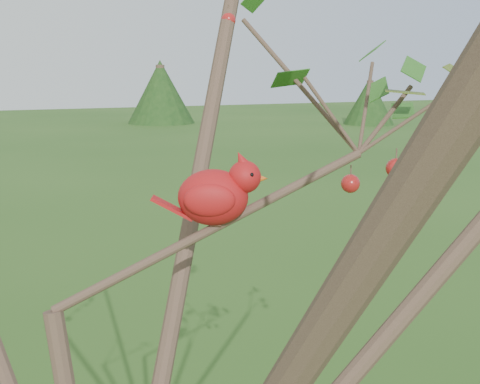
{
  "coord_description": "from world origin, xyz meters",
  "views": [
    {
      "loc": [
        -0.17,
        -0.93,
        2.36
      ],
      "look_at": [
        0.29,
        0.05,
        2.14
      ],
      "focal_mm": 45.0,
      "sensor_mm": 36.0,
      "label": 1
    }
  ],
  "objects": [
    {
      "name": "crabapple_tree",
      "position": [
        0.03,
        -0.02,
        2.12
      ],
      "size": [
        2.35,
        2.05,
        2.95
      ],
      "color": "#3D2A21",
      "rests_on": "ground"
    },
    {
      "name": "cardinal",
      "position": [
        0.25,
        0.07,
        2.14
      ],
      "size": [
        0.21,
        0.15,
        0.15
      ],
      "rotation": [
        0.0,
        0.0,
        -0.42
      ],
      "color": "#B6180F",
      "rests_on": "ground"
    }
  ]
}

